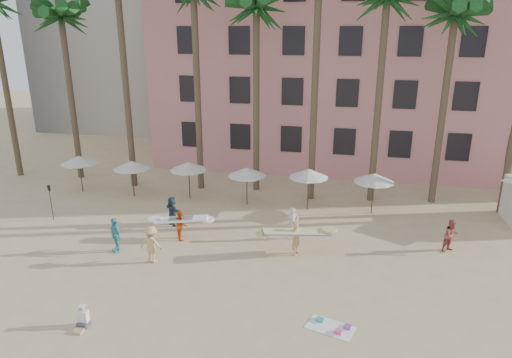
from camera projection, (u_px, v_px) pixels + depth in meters
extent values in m
plane|color=#D1B789|center=(202.00, 318.00, 18.32)|extent=(120.00, 120.00, 0.00)
cube|color=#DA8985|center=(374.00, 66.00, 38.59)|extent=(35.00, 14.00, 16.00)
cylinder|color=brown|center=(7.00, 92.00, 34.10)|extent=(0.44, 0.44, 13.00)
cylinder|color=brown|center=(71.00, 100.00, 33.75)|extent=(0.44, 0.44, 12.00)
cylinder|color=brown|center=(126.00, 90.00, 31.53)|extent=(0.44, 0.44, 14.00)
cylinder|color=brown|center=(198.00, 95.00, 31.10)|extent=(0.44, 0.44, 13.50)
cylinder|color=brown|center=(256.00, 103.00, 30.95)|extent=(0.44, 0.44, 12.50)
cylinder|color=brown|center=(315.00, 91.00, 28.92)|extent=(0.44, 0.44, 14.50)
cylinder|color=brown|center=(378.00, 104.00, 28.84)|extent=(0.44, 0.44, 13.00)
cylinder|color=brown|center=(443.00, 113.00, 28.69)|extent=(0.44, 0.44, 12.00)
cylinder|color=#332B23|center=(81.00, 175.00, 32.07)|extent=(0.07, 0.07, 2.50)
cone|color=silver|center=(79.00, 160.00, 31.72)|extent=(2.50, 2.50, 0.55)
cylinder|color=#332B23|center=(133.00, 180.00, 31.21)|extent=(0.07, 0.07, 2.40)
cone|color=silver|center=(132.00, 165.00, 30.88)|extent=(2.50, 2.50, 0.55)
cylinder|color=#332B23|center=(189.00, 182.00, 30.61)|extent=(0.07, 0.07, 2.50)
cone|color=silver|center=(188.00, 166.00, 30.26)|extent=(2.50, 2.50, 0.55)
cylinder|color=#332B23|center=(247.00, 187.00, 29.75)|extent=(0.07, 0.07, 2.40)
cone|color=silver|center=(247.00, 172.00, 29.42)|extent=(2.50, 2.50, 0.55)
cylinder|color=#332B23|center=(308.00, 190.00, 28.85)|extent=(0.07, 0.07, 2.60)
cone|color=silver|center=(309.00, 173.00, 28.49)|extent=(2.50, 2.50, 0.55)
cylinder|color=#332B23|center=(373.00, 195.00, 28.27)|extent=(0.07, 0.07, 2.50)
cone|color=silver|center=(374.00, 178.00, 27.92)|extent=(2.50, 2.50, 0.55)
cube|color=white|center=(330.00, 327.00, 17.72)|extent=(2.01, 1.49, 0.02)
cube|color=teal|center=(320.00, 319.00, 18.10)|extent=(0.36, 0.33, 0.10)
cube|color=#FF468D|center=(338.00, 332.00, 17.35)|extent=(0.33, 0.29, 0.12)
cube|color=purple|center=(348.00, 327.00, 17.68)|extent=(0.34, 0.36, 0.08)
imported|color=tan|center=(296.00, 238.00, 23.20)|extent=(0.63, 0.76, 1.77)
cube|color=beige|center=(297.00, 232.00, 23.09)|extent=(3.51, 1.94, 0.40)
imported|color=#DC5517|center=(181.00, 225.00, 24.97)|extent=(0.91, 0.99, 1.65)
cube|color=white|center=(181.00, 219.00, 24.87)|extent=(2.98, 1.27, 0.30)
imported|color=#2E3F50|center=(173.00, 211.00, 26.65)|extent=(1.64, 1.40, 1.78)
imported|color=teal|center=(115.00, 235.00, 23.50)|extent=(1.13, 1.06, 1.87)
imported|color=#A94646|center=(451.00, 236.00, 23.55)|extent=(1.08, 1.04, 1.75)
imported|color=beige|center=(293.00, 224.00, 24.94)|extent=(0.78, 0.68, 1.80)
imported|color=tan|center=(151.00, 244.00, 22.43)|extent=(1.26, 0.75, 1.91)
cylinder|color=black|center=(51.00, 204.00, 27.36)|extent=(0.04, 0.04, 2.10)
cube|color=black|center=(49.00, 188.00, 27.04)|extent=(0.18, 0.03, 0.35)
cube|color=#3F3F4C|center=(84.00, 324.00, 17.74)|extent=(0.41, 0.38, 0.22)
cube|color=tan|center=(79.00, 331.00, 17.46)|extent=(0.36, 0.41, 0.11)
cube|color=white|center=(83.00, 316.00, 17.67)|extent=(0.40, 0.24, 0.50)
sphere|color=tan|center=(82.00, 308.00, 17.56)|extent=(0.22, 0.22, 0.22)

